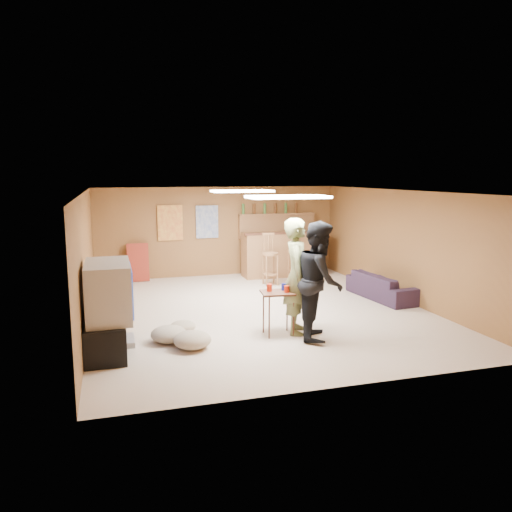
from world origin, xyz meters
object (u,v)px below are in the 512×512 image
object	(u,v)px
sofa	(383,286)
tv_body	(108,291)
person_olive	(297,276)
bar_counter	(283,254)
person_black	(320,280)
tray_table	(278,313)

from	to	relation	value
sofa	tv_body	bearing A→B (deg)	102.20
tv_body	person_olive	world-z (taller)	person_olive
tv_body	bar_counter	xyz separation A→B (m)	(4.15, 4.45, -0.35)
tv_body	person_olive	xyz separation A→B (m)	(2.87, 0.12, 0.02)
bar_counter	person_olive	xyz separation A→B (m)	(-1.28, -4.33, 0.37)
person_black	tray_table	world-z (taller)	person_black
bar_counter	person_olive	size ratio (longest dim) A/B	1.09
sofa	tray_table	xyz separation A→B (m)	(-2.81, -1.62, 0.09)
person_black	tray_table	distance (m)	0.85
tray_table	person_black	bearing A→B (deg)	-29.00
bar_counter	tray_table	size ratio (longest dim) A/B	2.88
tv_body	person_olive	size ratio (longest dim) A/B	0.60
person_black	tv_body	bearing A→B (deg)	109.27
person_olive	person_black	bearing A→B (deg)	-123.78
tv_body	person_black	distance (m)	3.11
bar_counter	tray_table	bearing A→B (deg)	-110.19
person_black	sofa	distance (m)	3.03
person_olive	sofa	world-z (taller)	person_olive
person_olive	sofa	xyz separation A→B (m)	(2.48, 1.58, -0.66)
person_olive	person_black	world-z (taller)	person_olive
bar_counter	tv_body	bearing A→B (deg)	-133.00
tv_body	bar_counter	bearing A→B (deg)	47.00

